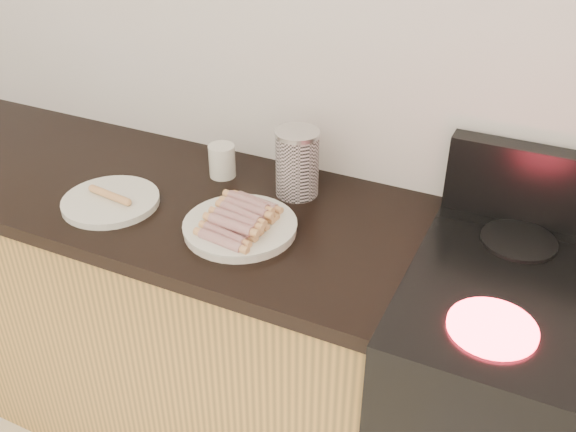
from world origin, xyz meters
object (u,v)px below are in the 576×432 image
at_px(main_plate, 240,228).
at_px(mug, 222,161).
at_px(side_plate, 111,201).
at_px(canister, 297,163).

xyz_separation_m(main_plate, mug, (-0.19, 0.23, 0.04)).
distance_m(side_plate, canister, 0.51).
xyz_separation_m(main_plate, canister, (0.05, 0.23, 0.08)).
xyz_separation_m(canister, mug, (-0.24, -0.00, -0.05)).
height_order(side_plate, mug, mug).
xyz_separation_m(main_plate, side_plate, (-0.38, -0.04, -0.00)).
relative_size(canister, mug, 1.96).
relative_size(main_plate, side_plate, 1.09).
bearing_deg(main_plate, mug, 128.77).
bearing_deg(side_plate, main_plate, 5.41).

